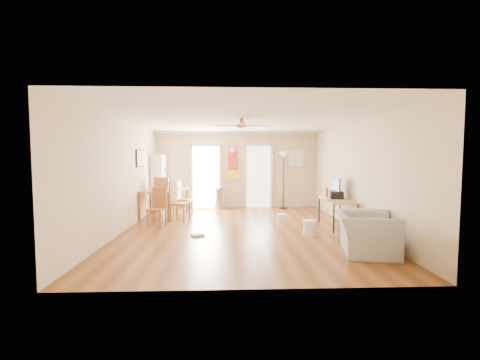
{
  "coord_description": "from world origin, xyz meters",
  "views": [
    {
      "loc": [
        -0.32,
        -7.63,
        1.73
      ],
      "look_at": [
        0.0,
        0.6,
        1.15
      ],
      "focal_mm": 24.34,
      "sensor_mm": 36.0,
      "label": 1
    }
  ],
  "objects_px": {
    "dining_chair_far": "(164,195)",
    "wastebasket_a": "(282,219)",
    "armchair": "(366,234)",
    "bookshelf": "(159,183)",
    "dining_table": "(165,203)",
    "dining_chair_right_a": "(185,198)",
    "trash_can": "(219,198)",
    "dining_chair_right_b": "(180,201)",
    "printer": "(337,195)",
    "computer_desk": "(337,214)",
    "torchiere_lamp": "(283,180)",
    "wastebasket_b": "(309,227)",
    "dining_chair_near": "(157,207)"
  },
  "relations": [
    {
      "from": "bookshelf",
      "to": "trash_can",
      "type": "relative_size",
      "value": 2.52
    },
    {
      "from": "bookshelf",
      "to": "dining_chair_right_a",
      "type": "relative_size",
      "value": 1.79
    },
    {
      "from": "dining_chair_right_a",
      "to": "wastebasket_a",
      "type": "relative_size",
      "value": 3.66
    },
    {
      "from": "dining_chair_right_b",
      "to": "dining_table",
      "type": "bearing_deg",
      "value": 55.08
    },
    {
      "from": "dining_chair_right_a",
      "to": "wastebasket_a",
      "type": "distance_m",
      "value": 3.11
    },
    {
      "from": "dining_chair_far",
      "to": "wastebasket_a",
      "type": "height_order",
      "value": "dining_chair_far"
    },
    {
      "from": "dining_chair_near",
      "to": "armchair",
      "type": "relative_size",
      "value": 0.84
    },
    {
      "from": "dining_table",
      "to": "dining_chair_near",
      "type": "bearing_deg",
      "value": -87.62
    },
    {
      "from": "bookshelf",
      "to": "dining_table",
      "type": "height_order",
      "value": "bookshelf"
    },
    {
      "from": "dining_chair_far",
      "to": "printer",
      "type": "distance_m",
      "value": 5.08
    },
    {
      "from": "dining_chair_right_b",
      "to": "wastebasket_a",
      "type": "bearing_deg",
      "value": -85.8
    },
    {
      "from": "wastebasket_a",
      "to": "wastebasket_b",
      "type": "bearing_deg",
      "value": -67.53
    },
    {
      "from": "dining_chair_right_b",
      "to": "wastebasket_a",
      "type": "relative_size",
      "value": 3.89
    },
    {
      "from": "dining_chair_right_a",
      "to": "computer_desk",
      "type": "bearing_deg",
      "value": -107.95
    },
    {
      "from": "dining_chair_near",
      "to": "armchair",
      "type": "distance_m",
      "value": 4.93
    },
    {
      "from": "dining_chair_near",
      "to": "trash_can",
      "type": "bearing_deg",
      "value": 75.21
    },
    {
      "from": "dining_table",
      "to": "armchair",
      "type": "relative_size",
      "value": 1.41
    },
    {
      "from": "trash_can",
      "to": "wastebasket_a",
      "type": "relative_size",
      "value": 2.6
    },
    {
      "from": "computer_desk",
      "to": "dining_table",
      "type": "bearing_deg",
      "value": 159.96
    },
    {
      "from": "dining_chair_far",
      "to": "wastebasket_b",
      "type": "xyz_separation_m",
      "value": [
        3.76,
        -2.9,
        -0.4
      ]
    },
    {
      "from": "armchair",
      "to": "torchiere_lamp",
      "type": "bearing_deg",
      "value": 18.92
    },
    {
      "from": "dining_table",
      "to": "printer",
      "type": "xyz_separation_m",
      "value": [
        4.6,
        -1.39,
        0.38
      ]
    },
    {
      "from": "dining_chair_near",
      "to": "armchair",
      "type": "bearing_deg",
      "value": -16.54
    },
    {
      "from": "bookshelf",
      "to": "dining_chair_right_b",
      "type": "relative_size",
      "value": 1.69
    },
    {
      "from": "dining_chair_near",
      "to": "trash_can",
      "type": "distance_m",
      "value": 3.13
    },
    {
      "from": "torchiere_lamp",
      "to": "wastebasket_a",
      "type": "relative_size",
      "value": 6.95
    },
    {
      "from": "torchiere_lamp",
      "to": "printer",
      "type": "xyz_separation_m",
      "value": [
        0.88,
        -2.77,
        -0.18
      ]
    },
    {
      "from": "dining_chair_near",
      "to": "torchiere_lamp",
      "type": "distance_m",
      "value": 4.6
    },
    {
      "from": "dining_chair_near",
      "to": "wastebasket_b",
      "type": "bearing_deg",
      "value": -2.04
    },
    {
      "from": "dining_chair_near",
      "to": "armchair",
      "type": "height_order",
      "value": "dining_chair_near"
    },
    {
      "from": "trash_can",
      "to": "armchair",
      "type": "relative_size",
      "value": 0.63
    },
    {
      "from": "dining_table",
      "to": "torchiere_lamp",
      "type": "xyz_separation_m",
      "value": [
        3.72,
        1.38,
        0.56
      ]
    },
    {
      "from": "dining_chair_far",
      "to": "trash_can",
      "type": "distance_m",
      "value": 1.89
    },
    {
      "from": "wastebasket_a",
      "to": "armchair",
      "type": "bearing_deg",
      "value": -66.86
    },
    {
      "from": "dining_chair_right_b",
      "to": "dining_chair_near",
      "type": "height_order",
      "value": "dining_chair_right_b"
    },
    {
      "from": "dining_chair_right_a",
      "to": "trash_can",
      "type": "xyz_separation_m",
      "value": [
        1.01,
        1.13,
        -0.15
      ]
    },
    {
      "from": "dining_chair_near",
      "to": "trash_can",
      "type": "height_order",
      "value": "dining_chair_near"
    },
    {
      "from": "dining_chair_right_b",
      "to": "computer_desk",
      "type": "xyz_separation_m",
      "value": [
        3.98,
        -0.95,
        -0.2
      ]
    },
    {
      "from": "dining_chair_right_b",
      "to": "trash_can",
      "type": "xyz_separation_m",
      "value": [
        1.01,
        2.09,
        -0.18
      ]
    },
    {
      "from": "dining_chair_right_a",
      "to": "computer_desk",
      "type": "xyz_separation_m",
      "value": [
        3.98,
        -1.91,
        -0.16
      ]
    },
    {
      "from": "dining_chair_far",
      "to": "armchair",
      "type": "bearing_deg",
      "value": 148.95
    },
    {
      "from": "armchair",
      "to": "bookshelf",
      "type": "bearing_deg",
      "value": 55.73
    },
    {
      "from": "printer",
      "to": "dining_table",
      "type": "bearing_deg",
      "value": 174.05
    },
    {
      "from": "dining_table",
      "to": "wastebasket_a",
      "type": "distance_m",
      "value": 3.48
    },
    {
      "from": "wastebasket_b",
      "to": "printer",
      "type": "bearing_deg",
      "value": 46.84
    },
    {
      "from": "dining_chair_right_b",
      "to": "dining_chair_near",
      "type": "distance_m",
      "value": 0.82
    },
    {
      "from": "printer",
      "to": "wastebasket_a",
      "type": "xyz_separation_m",
      "value": [
        -1.39,
        0.07,
        -0.64
      ]
    },
    {
      "from": "dining_table",
      "to": "printer",
      "type": "bearing_deg",
      "value": -16.82
    },
    {
      "from": "dining_table",
      "to": "torchiere_lamp",
      "type": "height_order",
      "value": "torchiere_lamp"
    },
    {
      "from": "bookshelf",
      "to": "dining_chair_far",
      "type": "distance_m",
      "value": 0.8
    }
  ]
}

